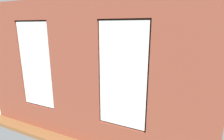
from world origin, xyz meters
TOP-DOWN VIEW (x-y plane):
  - ground_plane at (0.00, 0.00)m, footprint 6.24×5.61m
  - brick_wall_with_windows at (0.00, 2.42)m, footprint 5.64×0.30m
  - white_wall_right at (2.77, 0.20)m, footprint 0.10×4.61m
  - couch_by_window at (0.59, 1.78)m, footprint 2.06×0.87m
  - couch_left at (-2.12, 0.44)m, footprint 0.96×1.82m
  - coffee_table at (0.18, -0.36)m, footprint 1.34×0.84m
  - cup_ceramic at (0.58, -0.23)m, footprint 0.08×0.08m
  - candle_jar at (0.18, -0.36)m, footprint 0.08×0.08m
  - table_plant_small at (-0.19, -0.50)m, footprint 0.12×0.12m
  - remote_gray at (0.34, -0.46)m, footprint 0.15×0.16m
  - media_console at (2.47, -0.58)m, footprint 0.94×0.42m
  - tv_flatscreen at (2.47, -0.58)m, footprint 1.10×0.20m
  - papasan_chair at (-0.03, -1.45)m, footprint 1.08×1.08m
  - potted_plant_corner_near_left at (-2.27, -1.81)m, footprint 0.65×0.65m
  - potted_plant_between_couches at (-0.89, 1.73)m, footprint 0.64×0.72m
  - potted_plant_near_tv at (1.92, 0.34)m, footprint 0.57×0.57m
  - potted_plant_by_left_couch at (-1.72, -0.89)m, footprint 0.26×0.26m

SIDE VIEW (x-z plane):
  - ground_plane at x=0.00m, z-range -0.10..0.00m
  - media_console at x=2.47m, z-range 0.00..0.48m
  - potted_plant_by_left_couch at x=-1.72m, z-range 0.05..0.47m
  - couch_by_window at x=0.59m, z-range -0.07..0.73m
  - couch_left at x=-2.12m, z-range -0.07..0.73m
  - coffee_table at x=0.18m, z-range 0.16..0.57m
  - remote_gray at x=0.34m, z-range 0.41..0.44m
  - papasan_chair at x=-0.03m, z-range 0.10..0.78m
  - potted_plant_between_couches at x=-0.89m, z-range -0.17..1.07m
  - candle_jar at x=0.18m, z-range 0.41..0.51m
  - cup_ceramic at x=0.58m, z-range 0.41..0.51m
  - table_plant_small at x=-0.19m, z-range 0.42..0.61m
  - potted_plant_near_tv at x=1.92m, z-range 0.13..1.02m
  - potted_plant_corner_near_left at x=-2.27m, z-range 0.17..1.16m
  - tv_flatscreen at x=2.47m, z-range 0.48..1.22m
  - brick_wall_with_windows at x=0.00m, z-range -0.03..3.11m
  - white_wall_right at x=2.77m, z-range 0.00..3.14m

